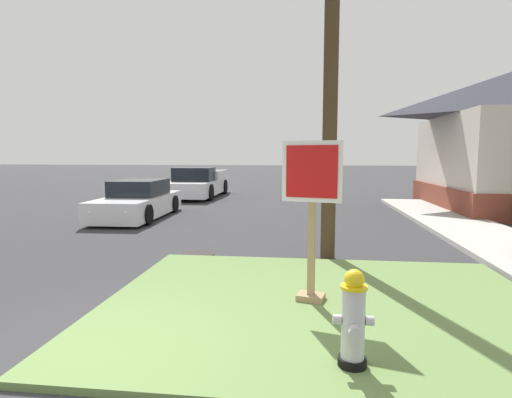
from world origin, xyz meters
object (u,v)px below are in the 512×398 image
object	(u,v)px
manhole_cover	(198,254)
pickup_truck_white	(198,185)
fire_hydrant	(353,321)
stop_sign	(312,221)
utility_pole	(332,29)
parked_sedan_white	(138,201)

from	to	relation	value
manhole_cover	pickup_truck_white	distance (m)	11.99
fire_hydrant	stop_sign	size ratio (longest dim) A/B	0.43
stop_sign	pickup_truck_white	world-z (taller)	stop_sign
stop_sign	manhole_cover	size ratio (longest dim) A/B	3.13
utility_pole	pickup_truck_white	bearing A→B (deg)	116.51
stop_sign	parked_sedan_white	world-z (taller)	stop_sign
stop_sign	utility_pole	xyz separation A→B (m)	(0.37, 2.69, 3.29)
stop_sign	utility_pole	world-z (taller)	utility_pole
stop_sign	manhole_cover	xyz separation A→B (m)	(-2.31, 2.67, -1.18)
stop_sign	parked_sedan_white	xyz separation A→B (m)	(-5.62, 7.46, -0.64)
manhole_cover	utility_pole	world-z (taller)	utility_pole
pickup_truck_white	fire_hydrant	bearing A→B (deg)	-70.16
stop_sign	parked_sedan_white	distance (m)	9.36
parked_sedan_white	utility_pole	bearing A→B (deg)	-38.50
parked_sedan_white	utility_pole	size ratio (longest dim) A/B	0.53
utility_pole	stop_sign	bearing A→B (deg)	-97.85
pickup_truck_white	utility_pole	bearing A→B (deg)	-63.49
fire_hydrant	manhole_cover	size ratio (longest dim) A/B	1.34
utility_pole	parked_sedan_white	bearing A→B (deg)	141.50
stop_sign	parked_sedan_white	bearing A→B (deg)	127.00
parked_sedan_white	pickup_truck_white	xyz separation A→B (m)	(0.22, 6.80, 0.08)
fire_hydrant	utility_pole	bearing A→B (deg)	90.07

